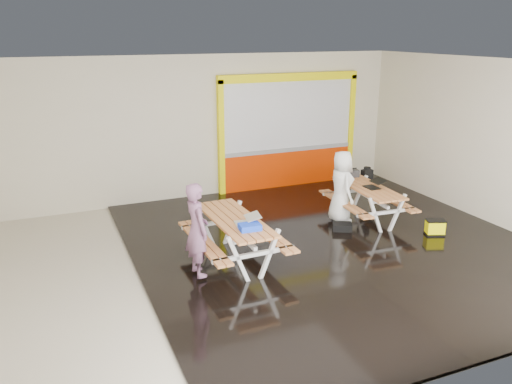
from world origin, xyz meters
name	(u,v)px	position (x,y,z in m)	size (l,w,h in m)	color
room	(276,166)	(0.00, 0.00, 1.75)	(10.02, 8.02, 3.52)	beige
deck	(333,245)	(1.25, 0.00, 0.03)	(7.50, 7.98, 0.05)	black
kiosk	(289,134)	(2.20, 3.93, 1.44)	(3.88, 0.16, 3.00)	red
picnic_table_left	(235,229)	(-0.77, 0.02, 0.66)	(1.53, 2.20, 0.87)	#BF7842
picnic_table_right	(367,195)	(2.63, 0.90, 0.61)	(1.48, 2.08, 0.80)	#BF7842
person_left	(197,230)	(-1.57, -0.33, 0.90)	(0.58, 0.38, 1.60)	#7C506F
person_right	(341,187)	(2.03, 1.02, 0.84)	(0.76, 0.49, 1.56)	white
laptop_left	(247,221)	(-0.70, -0.34, 0.92)	(0.48, 0.44, 0.18)	silver
laptop_right	(374,185)	(2.71, 0.80, 0.86)	(0.40, 0.36, 0.17)	black
blue_pouch	(250,227)	(-0.74, -0.59, 0.91)	(0.35, 0.25, 0.10)	blue
toolbox	(351,173)	(2.71, 1.71, 0.88)	(0.38, 0.23, 0.21)	black
backpack	(367,176)	(3.23, 1.82, 0.74)	(0.26, 0.17, 0.42)	black
dark_case	(342,227)	(1.80, 0.55, 0.12)	(0.39, 0.29, 0.15)	black
fluke_bag	(435,227)	(3.40, -0.40, 0.21)	(0.43, 0.36, 0.32)	black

